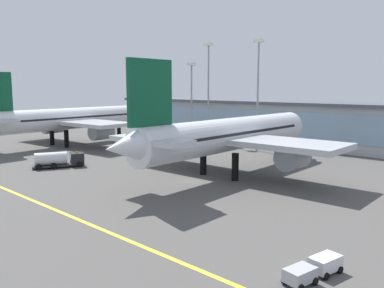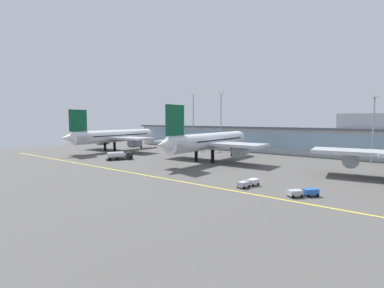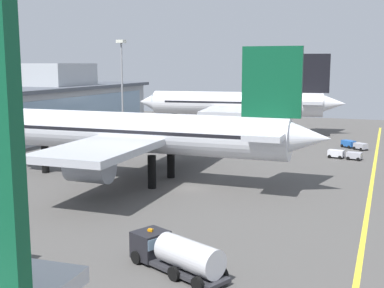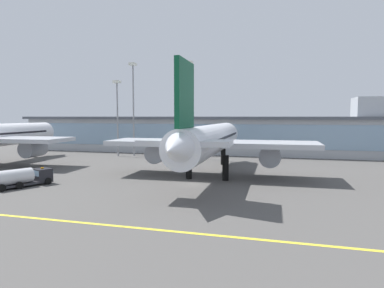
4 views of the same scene
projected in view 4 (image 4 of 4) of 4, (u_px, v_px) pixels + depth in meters
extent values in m
plane|color=#514F4C|center=(192.00, 185.00, 54.44)|extent=(189.03, 189.03, 0.00)
cube|color=yellow|center=(134.00, 228.00, 33.30)|extent=(151.22, 0.50, 0.01)
cube|color=#ADB2B7|center=(234.00, 137.00, 99.18)|extent=(135.02, 12.00, 10.18)
cube|color=#84A3BC|center=(231.00, 136.00, 93.33)|extent=(129.62, 0.20, 6.52)
cube|color=#4C515B|center=(234.00, 118.00, 98.73)|extent=(138.02, 14.00, 0.80)
cylinder|color=black|center=(34.00, 149.00, 90.75)|extent=(1.10, 1.10, 4.27)
cone|color=silver|center=(49.00, 132.00, 96.84)|extent=(5.36, 5.11, 5.07)
cube|color=#84A3BC|center=(42.00, 129.00, 93.57)|extent=(4.23, 3.98, 1.60)
cylinder|color=#999EA8|center=(33.00, 149.00, 74.38)|extent=(4.07, 5.66, 3.74)
cylinder|color=black|center=(189.00, 167.00, 59.30)|extent=(1.10, 1.10, 4.35)
cylinder|color=black|center=(226.00, 168.00, 57.74)|extent=(1.10, 1.10, 4.35)
cylinder|color=black|center=(223.00, 155.00, 76.81)|extent=(1.10, 1.10, 4.35)
cylinder|color=silver|center=(211.00, 140.00, 61.32)|extent=(6.52, 41.21, 5.44)
cone|color=silver|center=(227.00, 134.00, 82.78)|extent=(5.29, 5.03, 5.17)
cone|color=silver|center=(175.00, 149.00, 39.57)|extent=(4.78, 6.10, 4.62)
cube|color=#84A3BC|center=(225.00, 130.00, 79.53)|extent=(4.18, 3.91, 1.63)
cube|color=black|center=(211.00, 137.00, 61.29)|extent=(6.40, 34.64, 0.44)
cube|color=#B7BAC1|center=(211.00, 143.00, 61.38)|extent=(38.26, 10.86, 0.87)
cylinder|color=#999EA8|center=(158.00, 153.00, 65.53)|extent=(3.95, 5.44, 3.81)
cylinder|color=#999EA8|center=(270.00, 156.00, 60.44)|extent=(3.95, 5.44, 3.81)
cube|color=#0C4C2D|center=(185.00, 94.00, 43.26)|extent=(0.85, 7.41, 8.70)
cube|color=#B7BAC1|center=(185.00, 143.00, 43.77)|extent=(12.28, 4.84, 0.70)
cylinder|color=black|center=(40.00, 179.00, 56.14)|extent=(0.72, 1.13, 1.10)
cylinder|color=black|center=(48.00, 181.00, 54.49)|extent=(0.72, 1.13, 1.10)
cylinder|color=black|center=(12.00, 183.00, 52.67)|extent=(0.72, 1.13, 1.10)
cylinder|color=black|center=(20.00, 185.00, 51.03)|extent=(0.72, 1.13, 1.10)
cylinder|color=black|center=(2.00, 188.00, 49.09)|extent=(0.72, 1.13, 1.10)
cube|color=#2D2D33|center=(17.00, 185.00, 52.00)|extent=(5.22, 7.86, 0.30)
cube|color=black|center=(42.00, 175.00, 55.03)|extent=(3.33, 3.20, 2.20)
cube|color=#84A3BC|center=(42.00, 172.00, 54.99)|extent=(3.27, 3.24, 0.88)
cylinder|color=silver|center=(13.00, 177.00, 51.48)|extent=(4.38, 6.03, 2.30)
cube|color=orange|center=(42.00, 168.00, 54.93)|extent=(0.30, 0.40, 0.20)
cylinder|color=gray|center=(118.00, 120.00, 92.60)|extent=(0.44, 0.44, 20.16)
cube|color=silver|center=(117.00, 82.00, 91.74)|extent=(1.80, 1.80, 0.70)
cylinder|color=gray|center=(189.00, 112.00, 86.95)|extent=(0.44, 0.44, 24.48)
cube|color=silver|center=(189.00, 62.00, 85.92)|extent=(1.80, 1.80, 0.70)
cylinder|color=gray|center=(133.00, 111.00, 93.83)|extent=(0.44, 0.44, 25.13)
cube|color=silver|center=(133.00, 64.00, 92.77)|extent=(1.80, 1.80, 0.70)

